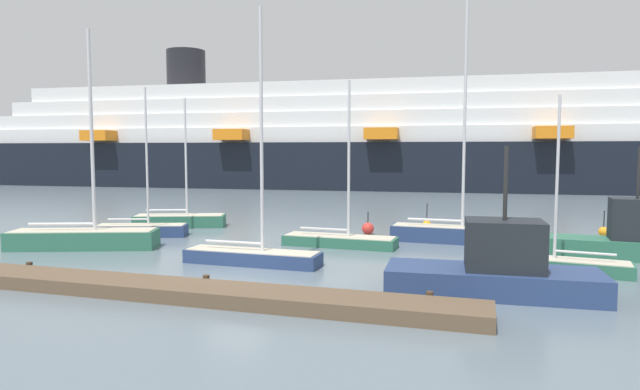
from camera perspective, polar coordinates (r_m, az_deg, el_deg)
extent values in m
plane|color=slate|center=(22.09, -8.96, -8.48)|extent=(600.00, 600.00, 0.00)
cube|color=brown|center=(19.16, -13.36, -9.85)|extent=(19.65, 1.86, 0.48)
cylinder|color=#423323|center=(24.69, -28.24, -6.90)|extent=(0.24, 0.24, 0.58)
cylinder|color=#423323|center=(20.01, -11.88, -9.05)|extent=(0.24, 0.24, 0.58)
cylinder|color=#423323|center=(17.75, 11.45, -10.83)|extent=(0.24, 0.24, 0.58)
cube|color=#2D6B51|center=(24.64, 24.35, -6.84)|extent=(5.17, 1.96, 0.53)
cube|color=beige|center=(24.59, 24.37, -6.19)|extent=(4.95, 1.83, 0.04)
cylinder|color=silver|center=(24.20, 23.68, 1.66)|extent=(0.12, 0.12, 6.74)
cylinder|color=silver|center=(24.55, 26.11, -5.49)|extent=(2.26, 0.38, 0.10)
cube|color=#2D6B51|center=(28.49, 2.09, -4.89)|extent=(6.01, 1.84, 0.53)
cube|color=beige|center=(28.44, 2.09, -4.33)|extent=(5.77, 1.71, 0.04)
cylinder|color=silver|center=(27.96, 3.05, 3.75)|extent=(0.14, 0.14, 8.04)
cylinder|color=silver|center=(28.65, 0.44, -3.59)|extent=(2.68, 0.22, 0.11)
cube|color=navy|center=(24.25, -7.14, -6.56)|extent=(6.18, 1.51, 0.59)
cube|color=beige|center=(24.19, -7.15, -5.83)|extent=(5.93, 1.39, 0.04)
cylinder|color=silver|center=(23.60, -6.18, 6.70)|extent=(0.15, 0.15, 10.52)
cylinder|color=silver|center=(24.51, -9.06, -4.93)|extent=(2.77, 0.16, 0.12)
cube|color=navy|center=(33.47, -18.27, -3.58)|extent=(5.39, 3.02, 0.66)
cube|color=beige|center=(33.43, -18.29, -2.99)|extent=(5.15, 2.84, 0.04)
cylinder|color=silver|center=(33.03, -17.77, 3.83)|extent=(0.12, 0.12, 7.97)
cylinder|color=silver|center=(33.61, -19.54, -2.41)|extent=(2.25, 0.84, 0.10)
cube|color=#2D6B51|center=(36.89, -14.52, -2.66)|extent=(6.07, 3.58, 0.76)
cube|color=beige|center=(36.85, -14.53, -2.04)|extent=(5.81, 3.37, 0.04)
cylinder|color=silver|center=(36.51, -13.94, 3.90)|extent=(0.14, 0.14, 7.65)
cylinder|color=silver|center=(36.99, -15.83, -1.53)|extent=(2.51, 0.99, 0.11)
cube|color=#2D6B51|center=(30.34, -23.62, -4.32)|extent=(7.52, 4.12, 0.93)
cube|color=beige|center=(30.27, -23.65, -3.41)|extent=(7.20, 3.89, 0.04)
cylinder|color=silver|center=(29.81, -22.91, 6.21)|extent=(0.18, 0.18, 10.12)
cylinder|color=silver|center=(30.63, -25.53, -2.76)|extent=(3.17, 1.22, 0.14)
cube|color=navy|center=(30.49, 13.74, -4.08)|extent=(6.65, 1.83, 0.85)
cube|color=beige|center=(30.43, 13.76, -3.25)|extent=(6.39, 1.70, 0.04)
cylinder|color=silver|center=(30.17, 15.00, 8.41)|extent=(0.16, 0.16, 12.39)
cylinder|color=silver|center=(30.48, 11.98, -2.58)|extent=(2.97, 0.25, 0.13)
cube|color=navy|center=(20.07, 17.64, -8.67)|extent=(7.44, 2.97, 0.90)
cube|color=#1E2328|center=(19.85, 18.79, -4.99)|extent=(2.70, 2.08, 1.72)
cylinder|color=#262626|center=(19.61, 18.95, 1.18)|extent=(0.15, 0.15, 2.55)
cube|color=#2D6B51|center=(28.97, 29.55, -4.98)|extent=(6.96, 2.44, 0.90)
cube|color=#1E2328|center=(28.84, 30.34, -2.22)|extent=(2.30, 1.66, 1.92)
cylinder|color=#262626|center=(28.69, 30.52, 2.06)|extent=(0.14, 0.14, 2.40)
sphere|color=orange|center=(35.71, 27.67, -3.44)|extent=(0.58, 0.58, 0.58)
cylinder|color=black|center=(35.61, 27.72, -2.22)|extent=(0.06, 0.06, 0.96)
sphere|color=orange|center=(35.11, 11.17, -3.11)|extent=(0.58, 0.58, 0.58)
cylinder|color=black|center=(35.01, 11.19, -1.76)|extent=(0.06, 0.06, 1.09)
sphere|color=red|center=(32.55, 5.06, -3.53)|extent=(0.72, 0.72, 0.72)
cylinder|color=black|center=(32.46, 5.07, -2.33)|extent=(0.06, 0.06, 0.66)
cube|color=black|center=(75.49, -0.14, 3.20)|extent=(110.64, 22.71, 6.04)
cube|color=white|center=(75.49, -0.14, 6.24)|extent=(101.75, 20.28, 1.98)
cube|color=white|center=(75.56, -0.14, 7.74)|extent=(95.64, 19.06, 1.98)
cube|color=white|center=(75.69, -0.14, 9.24)|extent=(89.54, 17.84, 1.98)
cube|color=white|center=(75.88, -0.14, 10.73)|extent=(83.43, 16.63, 1.98)
cube|color=orange|center=(79.97, -22.21, 5.81)|extent=(4.15, 3.33, 1.38)
cube|color=orange|center=(70.74, -9.27, 6.28)|extent=(4.15, 3.33, 1.38)
cube|color=orange|center=(65.97, 6.49, 6.43)|extent=(4.15, 3.33, 1.38)
cube|color=orange|center=(66.63, 23.25, 6.07)|extent=(4.15, 3.33, 1.38)
cylinder|color=black|center=(83.02, -13.90, 12.67)|extent=(5.54, 5.54, 5.49)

